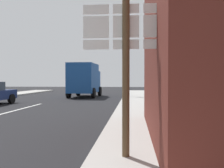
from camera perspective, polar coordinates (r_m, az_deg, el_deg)
name	(u,v)px	position (r m, az deg, el deg)	size (l,w,h in m)	color
ground_plane	(28,107)	(14.91, -19.23, -5.21)	(80.00, 80.00, 0.00)	black
sidewalk_right	(143,112)	(11.62, 7.23, -6.57)	(2.65, 44.00, 0.14)	#9E9B96
delivery_truck	(85,79)	(22.55, -6.45, 1.14)	(2.58, 5.05, 3.05)	#19478C
route_sign_post	(126,59)	(4.65, 3.29, 5.97)	(1.66, 0.14, 3.20)	brown
traffic_light_far_right	(127,69)	(21.49, 3.48, 3.54)	(0.30, 0.49, 3.44)	#47474C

